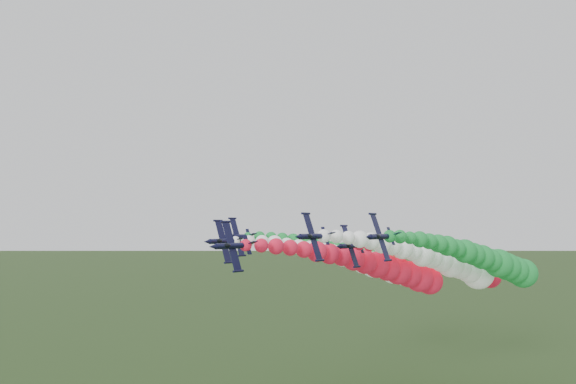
# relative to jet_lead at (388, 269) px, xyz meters

# --- Properties ---
(jet_lead) EXTENTS (11.67, 72.11, 17.72)m
(jet_lead) POSITION_rel_jet_lead_xyz_m (0.00, 0.00, 0.00)
(jet_lead) COLOR #111135
(jet_lead) RESTS_ON ground
(jet_inner_left) EXTENTS (11.46, 71.91, 17.52)m
(jet_inner_left) POSITION_rel_jet_lead_xyz_m (-12.43, 11.12, 0.29)
(jet_inner_left) COLOR #111135
(jet_inner_left) RESTS_ON ground
(jet_inner_right) EXTENTS (12.37, 72.81, 18.42)m
(jet_inner_right) POSITION_rel_jet_lead_xyz_m (8.16, 12.89, 1.19)
(jet_inner_right) COLOR #111135
(jet_inner_right) RESTS_ON ground
(jet_outer_left) EXTENTS (11.60, 72.04, 17.66)m
(jet_outer_left) POSITION_rel_jet_lead_xyz_m (-19.02, 23.99, 0.57)
(jet_outer_left) COLOR #111135
(jet_outer_left) RESTS_ON ground
(jet_outer_right) EXTENTS (12.05, 72.49, 18.11)m
(jet_outer_right) POSITION_rel_jet_lead_xyz_m (16.88, 20.86, 1.17)
(jet_outer_right) COLOR #111135
(jet_outer_right) RESTS_ON ground
(jet_trail) EXTENTS (11.50, 71.95, 17.56)m
(jet_trail) POSITION_rel_jet_lead_xyz_m (5.74, 28.21, -0.70)
(jet_trail) COLOR #111135
(jet_trail) RESTS_ON ground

